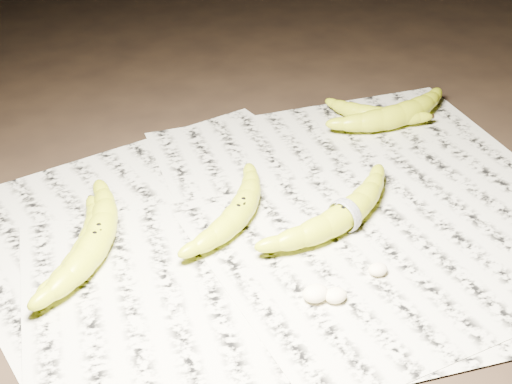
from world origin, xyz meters
name	(u,v)px	position (x,y,z in m)	size (l,w,h in m)	color
ground	(279,223)	(0.00, 0.00, 0.00)	(3.00, 3.00, 0.00)	black
newspaper_patch	(281,221)	(0.00, 0.00, 0.00)	(0.90, 0.70, 0.01)	beige
banana_left_a	(96,238)	(-0.25, 0.03, 0.03)	(0.23, 0.06, 0.04)	#CBCF19
banana_left_b	(88,242)	(-0.26, 0.03, 0.02)	(0.17, 0.05, 0.03)	#CBCF19
banana_center	(240,210)	(-0.05, 0.02, 0.03)	(0.20, 0.06, 0.04)	#CBCF19
banana_taped	(345,213)	(0.07, -0.05, 0.03)	(0.24, 0.06, 0.04)	#CBCF19
banana_upper_a	(399,113)	(0.30, 0.17, 0.03)	(0.21, 0.07, 0.04)	#CBCF19
banana_upper_b	(375,113)	(0.27, 0.19, 0.02)	(0.16, 0.05, 0.03)	#CBCF19
measuring_tape	(345,213)	(0.07, -0.05, 0.03)	(0.05, 0.05, 0.00)	white
flesh_chunk_a	(316,291)	(-0.03, -0.16, 0.02)	(0.03, 0.03, 0.02)	#F3E4BC
flesh_chunk_b	(336,293)	(-0.01, -0.18, 0.02)	(0.03, 0.02, 0.02)	#F3E4BC
flesh_chunk_c	(378,267)	(0.06, -0.15, 0.02)	(0.03, 0.02, 0.01)	#F3E4BC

